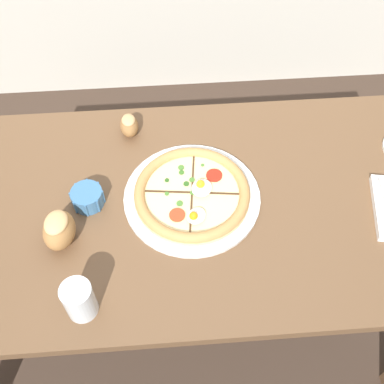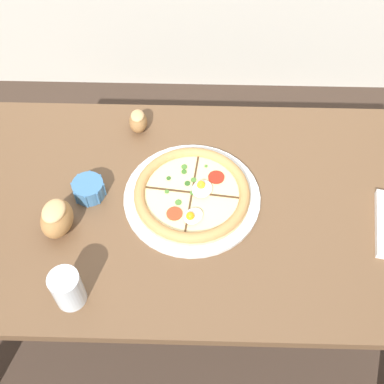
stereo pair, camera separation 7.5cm
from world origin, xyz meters
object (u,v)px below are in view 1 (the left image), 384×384
ramekin_bowl (87,197)px  dining_table (184,225)px  pizza (192,194)px  bread_piece_mid (129,125)px  water_glass (80,301)px  bread_piece_near (59,229)px

ramekin_bowl → dining_table: bearing=-5.0°
pizza → bread_piece_mid: bearing=123.2°
dining_table → water_glass: 0.40m
pizza → bread_piece_near: 0.35m
bread_piece_near → water_glass: bearing=-72.0°
pizza → water_glass: water_glass is taller
ramekin_bowl → bread_piece_near: (-0.06, -0.11, 0.02)m
water_glass → bread_piece_near: bearing=108.0°
dining_table → bread_piece_mid: (-0.14, 0.27, 0.14)m
bread_piece_near → water_glass: water_glass is taller
bread_piece_near → bread_piece_mid: 0.39m
pizza → water_glass: 0.40m
bread_piece_near → water_glass: size_ratio=1.11×
pizza → bread_piece_mid: (-0.17, 0.25, 0.01)m
pizza → water_glass: (-0.27, -0.29, 0.03)m
bread_piece_near → water_glass: 0.20m
ramekin_bowl → water_glass: bearing=-89.6°
dining_table → water_glass: bearing=-132.0°
pizza → ramekin_bowl: pizza is taller
bread_piece_near → bread_piece_mid: (0.17, 0.35, -0.02)m
ramekin_bowl → pizza: bearing=-1.5°
dining_table → pizza: size_ratio=4.21×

